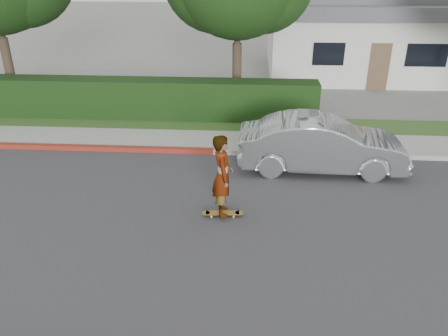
{
  "coord_description": "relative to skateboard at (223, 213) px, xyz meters",
  "views": [
    {
      "loc": [
        2.15,
        -8.16,
        5.33
      ],
      "look_at": [
        1.54,
        0.98,
        1.0
      ],
      "focal_mm": 35.0,
      "sensor_mm": 36.0,
      "label": 1
    }
  ],
  "objects": [
    {
      "name": "road",
      "position": [
        -1.54,
        -0.48,
        -0.08
      ],
      "size": [
        60.0,
        8.0,
        0.01
      ],
      "primitive_type": "cube",
      "color": "#2D2D30",
      "rests_on": "ground"
    },
    {
      "name": "hedge",
      "position": [
        -4.54,
        6.72,
        0.67
      ],
      "size": [
        15.0,
        1.0,
        1.5
      ],
      "primitive_type": "cube",
      "color": "black",
      "rests_on": "ground"
    },
    {
      "name": "skateboard",
      "position": [
        0.0,
        0.0,
        0.0
      ],
      "size": [
        0.97,
        0.26,
        0.09
      ],
      "rotation": [
        0.0,
        0.0,
        0.07
      ],
      "color": "gold",
      "rests_on": "ground"
    },
    {
      "name": "car_silver",
      "position": [
        2.56,
        2.74,
        0.67
      ],
      "size": [
        4.63,
        1.69,
        1.52
      ],
      "primitive_type": "imported",
      "rotation": [
        0.0,
        0.0,
        1.55
      ],
      "color": "#A3A7AA",
      "rests_on": "ground"
    },
    {
      "name": "ground",
      "position": [
        -1.54,
        -0.48,
        -0.08
      ],
      "size": [
        120.0,
        120.0,
        0.0
      ],
      "primitive_type": "plane",
      "color": "slate",
      "rests_on": "ground"
    },
    {
      "name": "sidewalk_far",
      "position": [
        -1.54,
        4.52,
        -0.02
      ],
      "size": [
        60.0,
        1.6,
        0.12
      ],
      "primitive_type": "cube",
      "color": "gray",
      "rests_on": "ground"
    },
    {
      "name": "planting_strip",
      "position": [
        -1.54,
        6.12,
        -0.03
      ],
      "size": [
        60.0,
        1.6,
        0.1
      ],
      "primitive_type": "cube",
      "color": "#2D4C1E",
      "rests_on": "ground"
    },
    {
      "name": "skateboarder",
      "position": [
        -0.0,
        0.0,
        0.97
      ],
      "size": [
        0.56,
        0.76,
        1.91
      ],
      "primitive_type": "imported",
      "rotation": [
        0.0,
        0.0,
        1.72
      ],
      "color": "white",
      "rests_on": "skateboard"
    },
    {
      "name": "house",
      "position": [
        6.46,
        15.52,
        2.01
      ],
      "size": [
        10.6,
        8.6,
        4.3
      ],
      "color": "beige",
      "rests_on": "ground"
    },
    {
      "name": "curb_red_section",
      "position": [
        -6.54,
        3.62,
        -0.01
      ],
      "size": [
        12.0,
        0.21,
        0.15
      ],
      "primitive_type": "cube",
      "color": "maroon",
      "rests_on": "ground"
    },
    {
      "name": "curb_far",
      "position": [
        -1.54,
        3.62,
        -0.01
      ],
      "size": [
        60.0,
        0.2,
        0.15
      ],
      "primitive_type": "cube",
      "color": "#9E9E99",
      "rests_on": "ground"
    }
  ]
}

